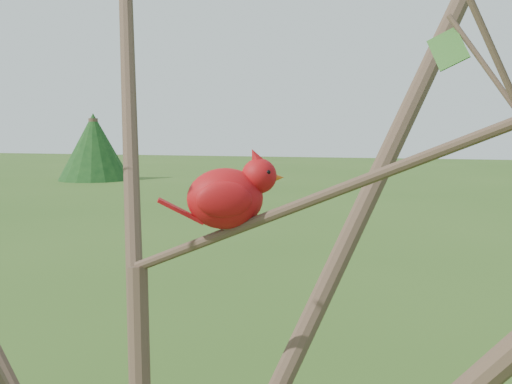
% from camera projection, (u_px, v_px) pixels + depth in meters
% --- Properties ---
extents(crabapple_tree, '(2.35, 2.05, 2.95)m').
position_uv_depth(crabapple_tree, '(146.00, 174.00, 0.94)').
color(crabapple_tree, '#493727').
rests_on(crabapple_tree, ground).
extents(cardinal, '(0.20, 0.13, 0.14)m').
position_uv_depth(cardinal, '(229.00, 195.00, 1.03)').
color(cardinal, '#B00F0F').
rests_on(cardinal, ground).
extents(distant_trees, '(40.75, 13.23, 3.37)m').
position_uv_depth(distant_trees, '(365.00, 142.00, 24.14)').
color(distant_trees, '#493727').
rests_on(distant_trees, ground).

